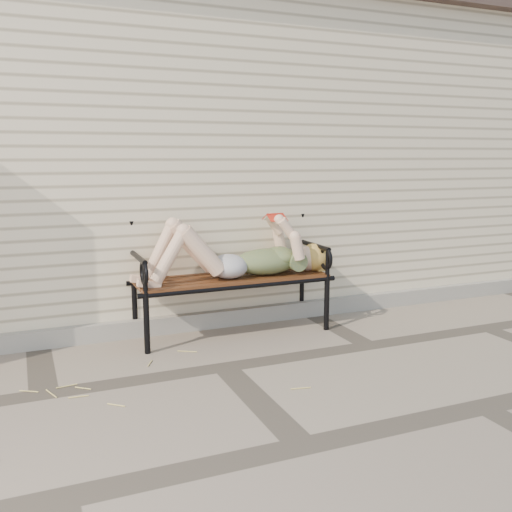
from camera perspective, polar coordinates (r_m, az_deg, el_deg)
name	(u,v)px	position (r m, az deg, el deg)	size (l,w,h in m)	color
ground	(225,367)	(4.27, -3.13, -11.04)	(80.00, 80.00, 0.00)	gray
house_wall	(137,158)	(6.89, -11.77, 9.53)	(8.00, 4.00, 3.00)	beige
house_roof	(132,9)	(7.08, -12.28, 23.00)	(8.30, 4.30, 0.30)	#4C3E36
foundation_strip	(188,322)	(5.13, -6.80, -6.59)	(8.00, 0.10, 0.15)	gray
garden_bench	(227,256)	(5.00, -2.88, -0.04)	(1.82, 0.73, 1.18)	black
reading_woman	(235,254)	(4.87, -2.14, 0.16)	(1.72, 0.39, 0.54)	#0A424C
straw_scatter	(138,403)	(3.76, -11.72, -14.19)	(2.45, 1.67, 0.01)	#D3BF67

